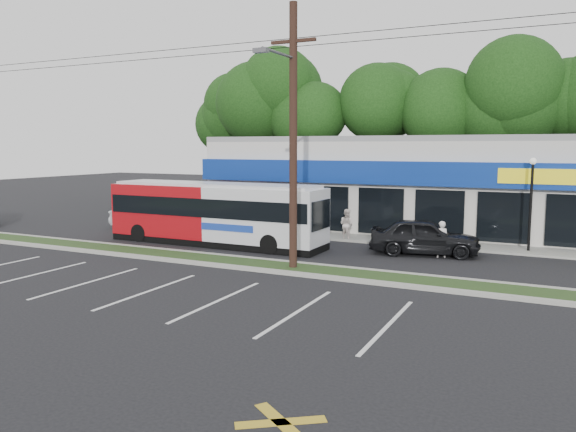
% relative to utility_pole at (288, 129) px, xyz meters
% --- Properties ---
extents(ground, '(120.00, 120.00, 0.00)m').
position_rel_utility_pole_xyz_m(ground, '(-2.83, -0.93, -5.41)').
color(ground, black).
rests_on(ground, ground).
extents(grass_strip, '(40.00, 1.60, 0.12)m').
position_rel_utility_pole_xyz_m(grass_strip, '(-2.83, 0.07, -5.35)').
color(grass_strip, '#293B18').
rests_on(grass_strip, ground).
extents(curb_south, '(40.00, 0.25, 0.14)m').
position_rel_utility_pole_xyz_m(curb_south, '(-2.83, -0.78, -5.34)').
color(curb_south, '#9E9E93').
rests_on(curb_south, ground).
extents(curb_north, '(40.00, 0.25, 0.14)m').
position_rel_utility_pole_xyz_m(curb_north, '(-2.83, 0.92, -5.34)').
color(curb_north, '#9E9E93').
rests_on(curb_north, ground).
extents(sidewalk, '(32.00, 2.20, 0.10)m').
position_rel_utility_pole_xyz_m(sidewalk, '(2.17, 8.07, -5.36)').
color(sidewalk, '#9E9E93').
rests_on(sidewalk, ground).
extents(strip_mall, '(25.00, 12.55, 5.30)m').
position_rel_utility_pole_xyz_m(strip_mall, '(2.67, 14.99, -2.76)').
color(strip_mall, beige).
rests_on(strip_mall, ground).
extents(utility_pole, '(50.00, 2.77, 10.00)m').
position_rel_utility_pole_xyz_m(utility_pole, '(0.00, 0.00, 0.00)').
color(utility_pole, black).
rests_on(utility_pole, ground).
extents(lamp_post, '(0.30, 0.30, 4.25)m').
position_rel_utility_pole_xyz_m(lamp_post, '(8.17, 7.87, -2.74)').
color(lamp_post, black).
rests_on(lamp_post, ground).
extents(tree_line, '(46.76, 6.76, 11.83)m').
position_rel_utility_pole_xyz_m(tree_line, '(1.17, 25.07, 3.00)').
color(tree_line, black).
rests_on(tree_line, ground).
extents(metrobus, '(11.13, 2.42, 2.99)m').
position_rel_utility_pole_xyz_m(metrobus, '(-5.67, 3.57, -3.83)').
color(metrobus, '#A20C12').
rests_on(metrobus, ground).
extents(car_dark, '(5.01, 2.76, 1.61)m').
position_rel_utility_pole_xyz_m(car_dark, '(4.05, 5.40, -4.61)').
color(car_dark, black).
rests_on(car_dark, ground).
extents(car_silver, '(4.63, 2.07, 1.48)m').
position_rel_utility_pole_xyz_m(car_silver, '(-11.83, 6.07, -4.67)').
color(car_silver, '#B3B7BC').
rests_on(car_silver, ground).
extents(pedestrian_a, '(0.67, 0.55, 1.58)m').
position_rel_utility_pole_xyz_m(pedestrian_a, '(4.83, 5.07, -4.62)').
color(pedestrian_a, white).
rests_on(pedestrian_a, ground).
extents(pedestrian_b, '(0.92, 0.80, 1.59)m').
position_rel_utility_pole_xyz_m(pedestrian_b, '(-0.38, 7.57, -4.62)').
color(pedestrian_b, silver).
rests_on(pedestrian_b, ground).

